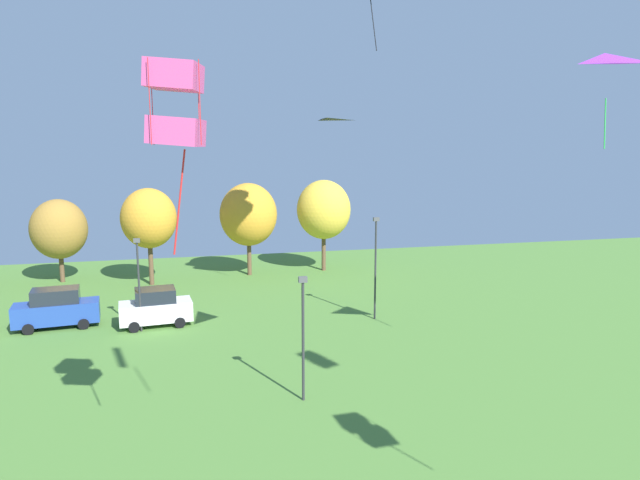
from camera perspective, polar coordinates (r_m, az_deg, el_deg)
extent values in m
pyramid|color=black|center=(24.19, 3.60, 10.16)|extent=(1.64, 2.19, 0.07)
cylinder|color=black|center=(32.82, 5.32, 21.07)|extent=(0.47, 0.27, 3.21)
cube|color=#E54C93|center=(15.81, -14.37, 15.62)|extent=(1.61, 1.58, 0.80)
cube|color=#E54C93|center=(15.71, -14.16, 10.49)|extent=(1.61, 1.58, 0.80)
cylinder|color=red|center=(15.16, -16.67, 13.11)|extent=(0.02, 0.02, 2.13)
cylinder|color=red|center=(15.14, -11.92, 13.30)|extent=(0.02, 0.02, 2.13)
cylinder|color=red|center=(16.38, -16.43, 12.82)|extent=(0.02, 0.02, 2.13)
cylinder|color=red|center=(16.36, -12.03, 13.00)|extent=(0.02, 0.02, 2.13)
cylinder|color=red|center=(15.78, -13.88, 3.64)|extent=(0.45, 0.16, 2.84)
pyramid|color=purple|center=(26.91, 26.48, 14.88)|extent=(2.36, 1.93, 0.62)
cylinder|color=green|center=(26.14, 26.61, 10.37)|extent=(0.16, 0.33, 2.02)
cube|color=#234299|center=(37.80, -24.83, -6.61)|extent=(4.95, 2.22, 1.23)
cube|color=#1E232D|center=(37.54, -24.94, -5.08)|extent=(2.79, 1.85, 0.86)
cylinder|color=black|center=(37.02, -22.57, -7.77)|extent=(0.66, 0.29, 0.64)
cylinder|color=black|center=(38.66, -22.45, -7.04)|extent=(0.66, 0.29, 0.64)
cylinder|color=black|center=(37.33, -27.16, -7.96)|extent=(0.66, 0.29, 0.64)
cylinder|color=black|center=(38.96, -26.84, -7.23)|extent=(0.66, 0.29, 0.64)
cube|color=silver|center=(36.16, -16.08, -6.85)|extent=(4.40, 2.30, 1.16)
cube|color=#1E232D|center=(35.90, -16.16, -5.33)|extent=(2.49, 1.95, 0.81)
cylinder|color=black|center=(35.51, -13.82, -8.03)|extent=(0.66, 0.28, 0.64)
cylinder|color=black|center=(37.30, -14.10, -7.19)|extent=(0.66, 0.28, 0.64)
cylinder|color=black|center=(35.39, -18.09, -8.28)|extent=(0.66, 0.28, 0.64)
cylinder|color=black|center=(37.19, -18.16, -7.43)|extent=(0.66, 0.28, 0.64)
cylinder|color=#2D2D33|center=(24.47, -1.70, -10.18)|extent=(0.12, 0.12, 5.20)
cube|color=#4C4C51|center=(23.69, -1.73, -3.97)|extent=(0.36, 0.20, 0.24)
cylinder|color=#2D2D33|center=(34.88, -17.63, -4.54)|extent=(0.12, 0.12, 5.30)
cube|color=#4C4C51|center=(34.34, -17.86, -0.05)|extent=(0.36, 0.20, 0.24)
cylinder|color=#2D2D33|center=(35.69, 5.56, -3.07)|extent=(0.12, 0.12, 6.22)
cube|color=#4C4C51|center=(35.13, 5.64, 2.08)|extent=(0.36, 0.20, 0.24)
cylinder|color=brown|center=(49.99, -24.42, -2.34)|extent=(0.36, 0.36, 2.67)
ellipsoid|color=olive|center=(49.52, -24.66, 1.00)|extent=(4.31, 4.31, 4.74)
cylinder|color=brown|center=(46.49, -16.56, -2.09)|extent=(0.36, 0.36, 3.67)
ellipsoid|color=gold|center=(45.95, -16.76, 2.10)|extent=(4.24, 4.24, 4.66)
cylinder|color=brown|center=(48.33, -7.09, -1.53)|extent=(0.36, 0.36, 3.35)
ellipsoid|color=gold|center=(47.79, -7.17, 2.54)|extent=(4.75, 4.75, 5.23)
cylinder|color=brown|center=(49.68, 0.37, -1.00)|extent=(0.36, 0.36, 3.60)
ellipsoid|color=gold|center=(49.16, 0.37, 3.06)|extent=(4.64, 4.64, 5.11)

